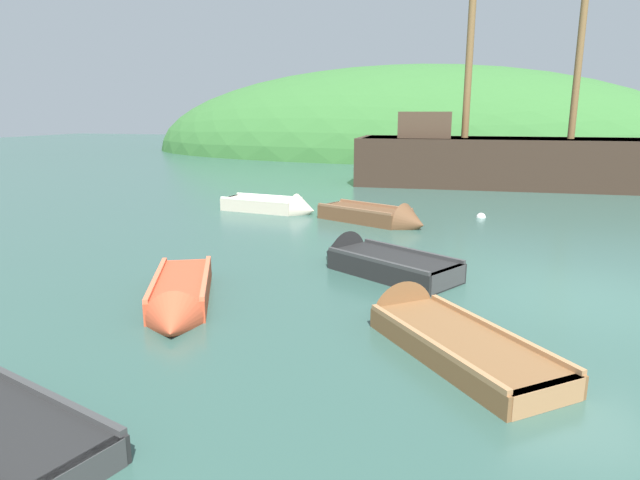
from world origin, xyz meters
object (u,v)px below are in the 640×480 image
object	(u,v)px
sailing_ship	(506,167)
rowboat_outer_right	(180,300)
rowboat_center	(374,264)
buoy_white	(481,218)
rowboat_outer_left	(434,334)
rowboat_near_dock	(274,207)
rowboat_far	(378,218)

from	to	relation	value
sailing_ship	rowboat_outer_right	bearing A→B (deg)	-111.31
rowboat_outer_right	rowboat_center	bearing A→B (deg)	113.12
rowboat_center	buoy_white	world-z (taller)	rowboat_center
rowboat_outer_right	buoy_white	world-z (taller)	rowboat_outer_right
rowboat_center	sailing_ship	bearing A→B (deg)	-71.47
rowboat_outer_left	rowboat_center	xyz separation A→B (m)	(-1.46, 3.18, 0.05)
rowboat_near_dock	rowboat_outer_left	world-z (taller)	rowboat_near_dock
sailing_ship	rowboat_outer_right	world-z (taller)	sailing_ship
rowboat_outer_left	rowboat_outer_right	distance (m)	4.13
rowboat_center	rowboat_outer_right	xyz separation A→B (m)	(-2.67, -3.00, -0.01)
sailing_ship	rowboat_outer_left	xyz separation A→B (m)	(-1.54, -17.56, -0.72)
rowboat_near_dock	rowboat_outer_left	distance (m)	10.58
rowboat_outer_left	rowboat_far	distance (m)	8.24
rowboat_far	rowboat_outer_right	bearing A→B (deg)	-78.99
rowboat_center	rowboat_near_dock	bearing A→B (deg)	-22.19
rowboat_outer_left	rowboat_center	distance (m)	3.50
rowboat_near_dock	rowboat_outer_right	distance (m)	8.83
rowboat_outer_right	rowboat_far	bearing A→B (deg)	141.10
sailing_ship	rowboat_near_dock	distance (m)	11.42
rowboat_outer_left	rowboat_far	world-z (taller)	rowboat_far
sailing_ship	rowboat_far	xyz separation A→B (m)	(-3.78, -9.63, -0.67)
rowboat_near_dock	rowboat_far	distance (m)	3.68
sailing_ship	buoy_white	size ratio (longest dim) A/B	54.93
rowboat_outer_right	buoy_white	distance (m)	10.62
rowboat_outer_left	buoy_white	world-z (taller)	rowboat_outer_left
rowboat_outer_left	buoy_white	xyz separation A→B (m)	(0.60, 9.69, -0.09)
rowboat_outer_right	rowboat_near_dock	bearing A→B (deg)	165.74
rowboat_outer_right	sailing_ship	bearing A→B (deg)	136.73
rowboat_center	rowboat_far	world-z (taller)	rowboat_center
rowboat_center	rowboat_far	bearing A→B (deg)	-50.36
rowboat_outer_left	buoy_white	distance (m)	9.71
rowboat_center	rowboat_outer_right	distance (m)	4.02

